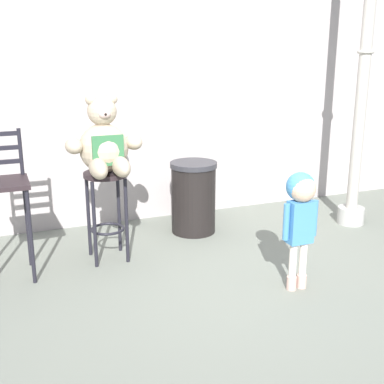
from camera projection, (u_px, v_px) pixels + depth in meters
The scene contains 8 objects.
ground_plane at pixel (254, 285), 4.03m from camera, with size 24.00×24.00×0.00m, color slate.
building_wall at pixel (168, 48), 5.37m from camera, with size 6.39×0.30×3.67m, color #A9A09F.
bar_stool_with_teddy at pixel (106, 198), 4.39m from camera, with size 0.37×0.37×0.80m.
teddy_bear at pixel (104, 145), 4.23m from camera, with size 0.65×0.59×0.67m.
child_walking at pixel (301, 206), 3.79m from camera, with size 0.30×0.24×0.94m.
trash_bin at pixel (193, 197), 5.11m from camera, with size 0.48×0.48×0.74m.
lamppost at pixel (361, 107), 5.11m from camera, with size 0.28×0.28×3.12m.
bar_chair_empty at pixel (1, 192), 3.99m from camera, with size 0.44×0.44×1.21m.
Camera 1 is at (-1.82, -3.23, 1.82)m, focal length 46.89 mm.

